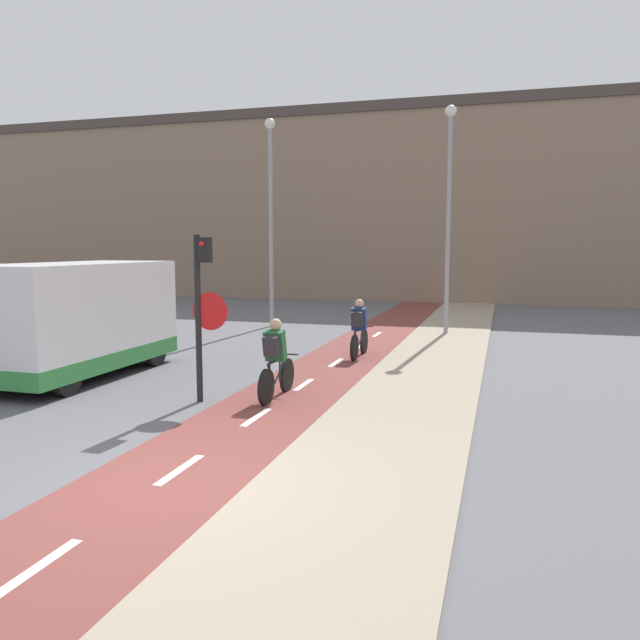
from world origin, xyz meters
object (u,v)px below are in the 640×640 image
(street_lamp_far, at_px, (271,202))
(cyclist_far, at_px, (359,330))
(traffic_light_pole, at_px, (202,299))
(street_lamp_sidewalk, at_px, (449,197))
(van, at_px, (77,321))
(cyclist_near, at_px, (276,361))

(street_lamp_far, relative_size, cyclist_far, 4.10)
(traffic_light_pole, height_order, street_lamp_sidewalk, street_lamp_sidewalk)
(traffic_light_pole, xyz_separation_m, street_lamp_sidewalk, (3.38, 10.04, 2.44))
(van, bearing_deg, street_lamp_far, 84.52)
(cyclist_near, bearing_deg, traffic_light_pole, -154.42)
(traffic_light_pole, distance_m, van, 3.83)
(traffic_light_pole, bearing_deg, street_lamp_far, 104.42)
(cyclist_near, xyz_separation_m, van, (-4.73, 0.65, 0.49))
(traffic_light_pole, relative_size, cyclist_near, 1.72)
(street_lamp_sidewalk, bearing_deg, cyclist_far, -109.21)
(cyclist_far, height_order, van, van)
(street_lamp_sidewalk, distance_m, van, 11.66)
(street_lamp_far, distance_m, cyclist_near, 11.20)
(cyclist_near, relative_size, cyclist_far, 1.01)
(street_lamp_far, relative_size, street_lamp_sidewalk, 1.00)
(street_lamp_sidewalk, xyz_separation_m, cyclist_far, (-1.71, -4.90, -3.59))
(street_lamp_far, height_order, cyclist_near, street_lamp_far)
(traffic_light_pole, xyz_separation_m, van, (-3.57, 1.20, -0.66))
(street_lamp_far, bearing_deg, cyclist_far, -50.63)
(traffic_light_pole, distance_m, street_lamp_sidewalk, 10.87)
(street_lamp_sidewalk, height_order, cyclist_far, street_lamp_sidewalk)
(traffic_light_pole, relative_size, street_lamp_sidewalk, 0.42)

